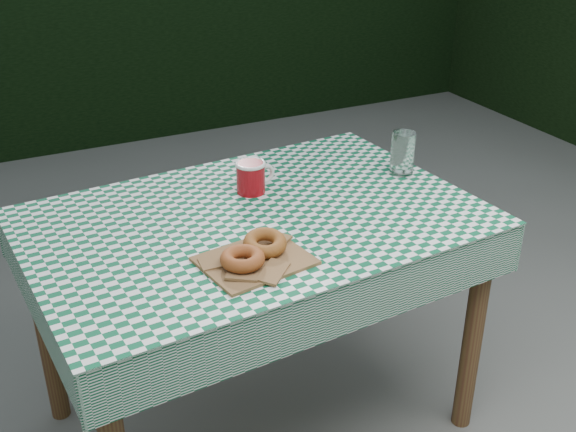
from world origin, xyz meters
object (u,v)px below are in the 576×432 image
at_px(coffee_mug, 251,177).
at_px(drinking_glass, 403,153).
at_px(table, 257,325).
at_px(paper_bag, 255,260).

distance_m(coffee_mug, drinking_glass, 0.50).
height_order(coffee_mug, drinking_glass, drinking_glass).
xyz_separation_m(table, paper_bag, (-0.10, -0.24, 0.39)).
relative_size(table, paper_bag, 4.75).
bearing_deg(coffee_mug, paper_bag, -120.31).
bearing_deg(drinking_glass, paper_bag, -154.53).
height_order(paper_bag, coffee_mug, coffee_mug).
relative_size(coffee_mug, drinking_glass, 1.25).
bearing_deg(drinking_glass, table, -172.29).
bearing_deg(paper_bag, drinking_glass, 25.47).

